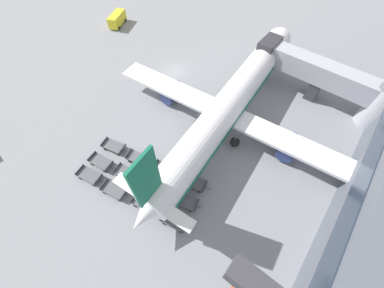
{
  "coord_description": "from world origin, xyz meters",
  "views": [
    {
      "loc": [
        23.14,
        -24.75,
        26.86
      ],
      "look_at": [
        12.94,
        -11.6,
        2.52
      ],
      "focal_mm": 22.0,
      "sensor_mm": 36.0,
      "label": 1
    }
  ],
  "objects_px": {
    "baggage_dolly_row_near_col_b": "(114,190)",
    "baggage_dolly_row_mid_b_col_a": "(114,146)",
    "service_van": "(117,19)",
    "baggage_dolly_row_mid_b_col_b": "(139,158)",
    "baggage_dolly_row_mid_a_col_a": "(101,162)",
    "baggage_dolly_row_mid_a_col_c": "(154,187)",
    "airplane": "(229,106)",
    "baggage_dolly_row_mid_b_col_c": "(165,170)",
    "baggage_dolly_row_mid_b_col_d": "(194,182)",
    "baggage_dolly_row_near_col_a": "(90,175)",
    "baggage_dolly_row_mid_a_col_d": "(185,201)",
    "baggage_dolly_row_mid_a_col_b": "(127,173)",
    "baggage_dolly_row_near_col_d": "(175,221)",
    "baggage_dolly_row_near_col_c": "(145,203)"
  },
  "relations": [
    {
      "from": "baggage_dolly_row_mid_b_col_a",
      "to": "airplane",
      "type": "bearing_deg",
      "value": 54.47
    },
    {
      "from": "baggage_dolly_row_near_col_b",
      "to": "baggage_dolly_row_mid_b_col_c",
      "type": "bearing_deg",
      "value": 62.7
    },
    {
      "from": "baggage_dolly_row_mid_a_col_c",
      "to": "baggage_dolly_row_mid_a_col_a",
      "type": "bearing_deg",
      "value": -168.08
    },
    {
      "from": "service_van",
      "to": "baggage_dolly_row_near_col_b",
      "type": "xyz_separation_m",
      "value": [
        28.03,
        -25.93,
        -0.74
      ]
    },
    {
      "from": "baggage_dolly_row_mid_b_col_a",
      "to": "baggage_dolly_row_mid_b_col_b",
      "type": "xyz_separation_m",
      "value": [
        4.01,
        0.72,
        0.0
      ]
    },
    {
      "from": "airplane",
      "to": "baggage_dolly_row_mid_a_col_b",
      "type": "bearing_deg",
      "value": -108.52
    },
    {
      "from": "baggage_dolly_row_near_col_c",
      "to": "service_van",
      "type": "bearing_deg",
      "value": 142.27
    },
    {
      "from": "service_van",
      "to": "baggage_dolly_row_mid_b_col_d",
      "type": "distance_m",
      "value": 39.95
    },
    {
      "from": "baggage_dolly_row_mid_a_col_a",
      "to": "baggage_dolly_row_mid_b_col_d",
      "type": "relative_size",
      "value": 1.0
    },
    {
      "from": "airplane",
      "to": "baggage_dolly_row_mid_a_col_b",
      "type": "relative_size",
      "value": 10.34
    },
    {
      "from": "baggage_dolly_row_mid_b_col_d",
      "to": "baggage_dolly_row_mid_a_col_a",
      "type": "bearing_deg",
      "value": -155.73
    },
    {
      "from": "baggage_dolly_row_near_col_a",
      "to": "baggage_dolly_row_near_col_c",
      "type": "xyz_separation_m",
      "value": [
        8.0,
        1.67,
        0.0
      ]
    },
    {
      "from": "baggage_dolly_row_mid_a_col_a",
      "to": "baggage_dolly_row_mid_a_col_d",
      "type": "height_order",
      "value": "same"
    },
    {
      "from": "baggage_dolly_row_near_col_c",
      "to": "baggage_dolly_row_mid_a_col_c",
      "type": "xyz_separation_m",
      "value": [
        -0.56,
        2.13,
        0.0
      ]
    },
    {
      "from": "service_van",
      "to": "baggage_dolly_row_near_col_d",
      "type": "xyz_separation_m",
      "value": [
        36.14,
        -24.25,
        -0.74
      ]
    },
    {
      "from": "baggage_dolly_row_near_col_b",
      "to": "baggage_dolly_row_near_col_c",
      "type": "relative_size",
      "value": 1.0
    },
    {
      "from": "baggage_dolly_row_near_col_b",
      "to": "baggage_dolly_row_mid_b_col_a",
      "type": "xyz_separation_m",
      "value": [
        -4.87,
        4.22,
        0.0
      ]
    },
    {
      "from": "baggage_dolly_row_near_col_d",
      "to": "baggage_dolly_row_mid_b_col_c",
      "type": "relative_size",
      "value": 1.0
    },
    {
      "from": "service_van",
      "to": "baggage_dolly_row_mid_b_col_b",
      "type": "distance_m",
      "value": 34.35
    },
    {
      "from": "baggage_dolly_row_mid_a_col_c",
      "to": "baggage_dolly_row_mid_b_col_c",
      "type": "relative_size",
      "value": 1.0
    },
    {
      "from": "service_van",
      "to": "baggage_dolly_row_mid_b_col_b",
      "type": "relative_size",
      "value": 1.36
    },
    {
      "from": "baggage_dolly_row_mid_a_col_b",
      "to": "baggage_dolly_row_mid_b_col_a",
      "type": "xyz_separation_m",
      "value": [
        -4.43,
        1.74,
        0.0
      ]
    },
    {
      "from": "baggage_dolly_row_mid_b_col_c",
      "to": "baggage_dolly_row_mid_a_col_b",
      "type": "bearing_deg",
      "value": -135.92
    },
    {
      "from": "baggage_dolly_row_mid_a_col_a",
      "to": "baggage_dolly_row_mid_b_col_c",
      "type": "xyz_separation_m",
      "value": [
        7.31,
        4.24,
        0.0
      ]
    },
    {
      "from": "airplane",
      "to": "baggage_dolly_row_near_col_d",
      "type": "relative_size",
      "value": 10.33
    },
    {
      "from": "baggage_dolly_row_near_col_c",
      "to": "baggage_dolly_row_near_col_d",
      "type": "distance_m",
      "value": 4.07
    },
    {
      "from": "baggage_dolly_row_mid_a_col_a",
      "to": "baggage_dolly_row_mid_a_col_c",
      "type": "relative_size",
      "value": 1.0
    },
    {
      "from": "baggage_dolly_row_mid_a_col_c",
      "to": "baggage_dolly_row_mid_b_col_d",
      "type": "bearing_deg",
      "value": 45.01
    },
    {
      "from": "baggage_dolly_row_mid_a_col_a",
      "to": "baggage_dolly_row_mid_a_col_c",
      "type": "distance_m",
      "value": 8.01
    },
    {
      "from": "baggage_dolly_row_near_col_d",
      "to": "baggage_dolly_row_mid_a_col_b",
      "type": "relative_size",
      "value": 1.0
    },
    {
      "from": "baggage_dolly_row_near_col_c",
      "to": "baggage_dolly_row_mid_b_col_b",
      "type": "distance_m",
      "value": 6.26
    },
    {
      "from": "baggage_dolly_row_mid_b_col_a",
      "to": "baggage_dolly_row_mid_b_col_c",
      "type": "relative_size",
      "value": 1.0
    },
    {
      "from": "baggage_dolly_row_near_col_c",
      "to": "baggage_dolly_row_mid_b_col_a",
      "type": "height_order",
      "value": "same"
    },
    {
      "from": "baggage_dolly_row_near_col_b",
      "to": "baggage_dolly_row_near_col_d",
      "type": "distance_m",
      "value": 8.28
    },
    {
      "from": "service_van",
      "to": "baggage_dolly_row_mid_b_col_c",
      "type": "relative_size",
      "value": 1.37
    },
    {
      "from": "airplane",
      "to": "baggage_dolly_row_mid_b_col_d",
      "type": "distance_m",
      "value": 11.46
    },
    {
      "from": "baggage_dolly_row_near_col_a",
      "to": "baggage_dolly_row_mid_a_col_b",
      "type": "relative_size",
      "value": 1.0
    },
    {
      "from": "baggage_dolly_row_near_col_c",
      "to": "baggage_dolly_row_mid_b_col_c",
      "type": "height_order",
      "value": "same"
    },
    {
      "from": "baggage_dolly_row_mid_a_col_d",
      "to": "baggage_dolly_row_mid_b_col_a",
      "type": "relative_size",
      "value": 1.0
    },
    {
      "from": "baggage_dolly_row_near_col_d",
      "to": "baggage_dolly_row_mid_b_col_c",
      "type": "xyz_separation_m",
      "value": [
        -5.12,
        4.12,
        0.0
      ]
    },
    {
      "from": "baggage_dolly_row_mid_b_col_d",
      "to": "baggage_dolly_row_mid_b_col_c",
      "type": "bearing_deg",
      "value": -167.99
    },
    {
      "from": "service_van",
      "to": "baggage_dolly_row_mid_b_col_c",
      "type": "distance_m",
      "value": 36.99
    },
    {
      "from": "airplane",
      "to": "baggage_dolly_row_mid_b_col_a",
      "type": "bearing_deg",
      "value": -125.53
    },
    {
      "from": "baggage_dolly_row_near_col_c",
      "to": "baggage_dolly_row_mid_a_col_a",
      "type": "bearing_deg",
      "value": 176.76
    },
    {
      "from": "baggage_dolly_row_near_col_a",
      "to": "baggage_dolly_row_mid_a_col_b",
      "type": "height_order",
      "value": "same"
    },
    {
      "from": "airplane",
      "to": "baggage_dolly_row_mid_a_col_a",
      "type": "relative_size",
      "value": 10.36
    },
    {
      "from": "baggage_dolly_row_mid_b_col_a",
      "to": "baggage_dolly_row_mid_b_col_d",
      "type": "xyz_separation_m",
      "value": [
        11.8,
        2.42,
        0.0
      ]
    },
    {
      "from": "baggage_dolly_row_near_col_b",
      "to": "baggage_dolly_row_mid_a_col_c",
      "type": "relative_size",
      "value": 1.0
    },
    {
      "from": "baggage_dolly_row_mid_b_col_a",
      "to": "baggage_dolly_row_mid_b_col_b",
      "type": "distance_m",
      "value": 4.07
    },
    {
      "from": "baggage_dolly_row_near_col_a",
      "to": "baggage_dolly_row_mid_b_col_a",
      "type": "height_order",
      "value": "same"
    }
  ]
}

